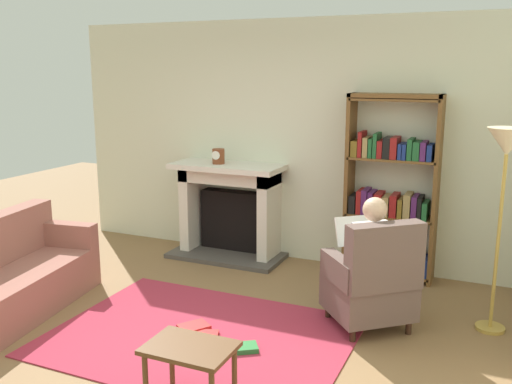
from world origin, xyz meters
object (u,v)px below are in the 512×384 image
object	(u,v)px
sofa_floral	(9,279)
armchair_reading	(373,282)
side_table	(190,356)
mantel_clock	(218,156)
floor_lamp	(506,161)
fireplace	(230,207)
bookshelf	(390,195)
seated_reader	(367,255)

from	to	relation	value
sofa_floral	armchair_reading	bearing A→B (deg)	-81.10
side_table	mantel_clock	bearing A→B (deg)	114.07
side_table	floor_lamp	distance (m)	2.86
mantel_clock	armchair_reading	xyz separation A→B (m)	(2.06, -1.19, -0.76)
floor_lamp	armchair_reading	bearing A→B (deg)	-156.50
fireplace	side_table	xyz separation A→B (m)	(1.15, -2.90, -0.21)
side_table	floor_lamp	xyz separation A→B (m)	(1.73, 2.01, 1.07)
bookshelf	floor_lamp	bearing A→B (deg)	-41.17
sofa_floral	fireplace	bearing A→B (deg)	-34.58
mantel_clock	armchair_reading	world-z (taller)	mantel_clock
bookshelf	side_table	world-z (taller)	bookshelf
armchair_reading	sofa_floral	xyz separation A→B (m)	(-3.05, -0.98, -0.10)
sofa_floral	floor_lamp	distance (m)	4.35
fireplace	armchair_reading	world-z (taller)	fireplace
bookshelf	side_table	bearing A→B (deg)	-103.01
seated_reader	floor_lamp	distance (m)	1.33
armchair_reading	side_table	world-z (taller)	armchair_reading
armchair_reading	floor_lamp	xyz separation A→B (m)	(0.92, 0.40, 1.02)
seated_reader	fireplace	bearing A→B (deg)	-73.38
seated_reader	sofa_floral	distance (m)	3.17
sofa_floral	floor_lamp	size ratio (longest dim) A/B	1.05
fireplace	armchair_reading	distance (m)	2.35
sofa_floral	side_table	distance (m)	2.33
fireplace	sofa_floral	size ratio (longest dim) A/B	0.74
mantel_clock	bookshelf	distance (m)	1.95
bookshelf	sofa_floral	world-z (taller)	bookshelf
seated_reader	armchair_reading	bearing A→B (deg)	90.00
fireplace	mantel_clock	bearing A→B (deg)	-134.71
side_table	fireplace	bearing A→B (deg)	111.68
armchair_reading	sofa_floral	distance (m)	3.20
seated_reader	sofa_floral	size ratio (longest dim) A/B	0.64
mantel_clock	floor_lamp	distance (m)	3.09
fireplace	floor_lamp	distance (m)	3.14
bookshelf	floor_lamp	size ratio (longest dim) A/B	1.12
floor_lamp	fireplace	bearing A→B (deg)	162.94
fireplace	side_table	world-z (taller)	fireplace
mantel_clock	sofa_floral	world-z (taller)	mantel_clock
seated_reader	floor_lamp	size ratio (longest dim) A/B	0.67
bookshelf	fireplace	bearing A→B (deg)	-178.84
mantel_clock	bookshelf	xyz separation A→B (m)	(1.93, 0.14, -0.30)
fireplace	bookshelf	xyz separation A→B (m)	(1.83, 0.04, 0.30)
fireplace	floor_lamp	xyz separation A→B (m)	(2.88, -0.88, 0.86)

